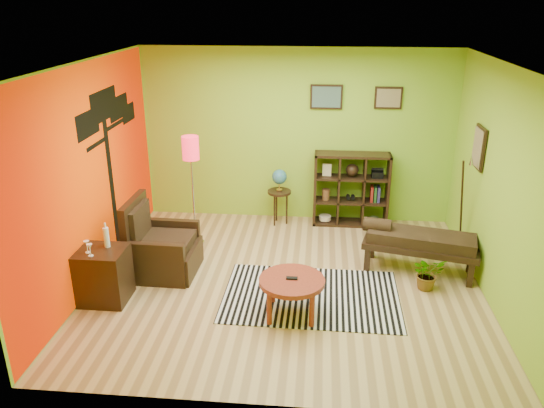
# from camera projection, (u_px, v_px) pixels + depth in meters

# --- Properties ---
(ground) EXTENTS (5.00, 5.00, 0.00)m
(ground) POSITION_uv_depth(u_px,v_px,m) (287.00, 283.00, 6.96)
(ground) COLOR tan
(ground) RESTS_ON ground
(room_shell) EXTENTS (5.04, 4.54, 2.82)m
(room_shell) POSITION_uv_depth(u_px,v_px,m) (280.00, 150.00, 6.32)
(room_shell) COLOR #8AC12A
(room_shell) RESTS_ON ground
(zebra_rug) EXTENTS (2.21, 1.47, 0.01)m
(zebra_rug) POSITION_uv_depth(u_px,v_px,m) (311.00, 296.00, 6.64)
(zebra_rug) COLOR silver
(zebra_rug) RESTS_ON ground
(coffee_table) EXTENTS (0.77, 0.77, 0.49)m
(coffee_table) POSITION_uv_depth(u_px,v_px,m) (292.00, 284.00, 6.13)
(coffee_table) COLOR maroon
(coffee_table) RESTS_ON ground
(armchair) EXTENTS (0.88, 0.89, 1.04)m
(armchair) POSITION_uv_depth(u_px,v_px,m) (160.00, 250.00, 7.14)
(armchair) COLOR black
(armchair) RESTS_ON ground
(side_cabinet) EXTENTS (0.57, 0.52, 0.99)m
(side_cabinet) POSITION_uv_depth(u_px,v_px,m) (104.00, 275.00, 6.46)
(side_cabinet) COLOR black
(side_cabinet) RESTS_ON ground
(floor_lamp) EXTENTS (0.25, 0.25, 1.67)m
(floor_lamp) POSITION_uv_depth(u_px,v_px,m) (191.00, 158.00, 7.58)
(floor_lamp) COLOR silver
(floor_lamp) RESTS_ON ground
(globe_table) EXTENTS (0.38, 0.38, 0.93)m
(globe_table) POSITION_uv_depth(u_px,v_px,m) (279.00, 183.00, 8.52)
(globe_table) COLOR black
(globe_table) RESTS_ON ground
(cube_shelf) EXTENTS (1.20, 0.35, 1.20)m
(cube_shelf) POSITION_uv_depth(u_px,v_px,m) (352.00, 190.00, 8.54)
(cube_shelf) COLOR black
(cube_shelf) RESTS_ON ground
(bench) EXTENTS (1.58, 0.87, 0.70)m
(bench) POSITION_uv_depth(u_px,v_px,m) (417.00, 241.00, 7.11)
(bench) COLOR black
(bench) RESTS_ON ground
(potted_plant) EXTENTS (0.53, 0.56, 0.35)m
(potted_plant) POSITION_uv_depth(u_px,v_px,m) (427.00, 276.00, 6.77)
(potted_plant) COLOR #26661E
(potted_plant) RESTS_ON ground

